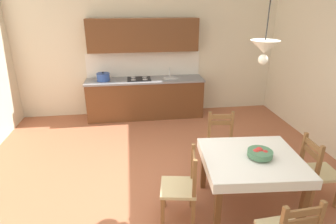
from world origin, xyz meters
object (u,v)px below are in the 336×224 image
(kitchen_cabinetry, at_px, (145,81))
(dining_table, at_px, (251,166))
(dining_chair_tv_side, at_px, (182,187))
(dining_chair_kitchen_side, at_px, (221,143))
(dining_chair_window_side, at_px, (317,172))
(fruit_bowl, at_px, (260,153))
(pendant_lamp, at_px, (265,48))

(kitchen_cabinetry, height_order, dining_table, kitchen_cabinetry)
(dining_table, bearing_deg, dining_chair_tv_side, -175.91)
(dining_table, distance_m, dining_chair_kitchen_side, 0.96)
(dining_chair_window_side, bearing_deg, kitchen_cabinetry, 121.66)
(dining_chair_tv_side, bearing_deg, fruit_bowl, 1.76)
(kitchen_cabinetry, xyz_separation_m, fruit_bowl, (1.19, -3.38, -0.04))
(kitchen_cabinetry, relative_size, dining_chair_window_side, 2.84)
(kitchen_cabinetry, relative_size, dining_chair_tv_side, 2.84)
(fruit_bowl, bearing_deg, dining_chair_kitchen_side, 98.42)
(dining_chair_window_side, bearing_deg, dining_chair_tv_side, -177.81)
(dining_chair_tv_side, relative_size, pendant_lamp, 1.16)
(dining_table, height_order, dining_chair_kitchen_side, dining_chair_kitchen_side)
(kitchen_cabinetry, distance_m, dining_chair_tv_side, 3.44)
(dining_chair_window_side, xyz_separation_m, fruit_bowl, (-0.86, -0.04, 0.37))
(dining_table, height_order, dining_chair_window_side, dining_chair_window_side)
(pendant_lamp, bearing_deg, dining_chair_kitchen_side, 97.59)
(kitchen_cabinetry, distance_m, pendant_lamp, 3.63)
(pendant_lamp, bearing_deg, dining_chair_window_side, -7.19)
(dining_chair_tv_side, distance_m, fruit_bowl, 1.03)
(dining_table, xyz_separation_m, dining_chair_kitchen_side, (-0.06, 0.94, -0.18))
(kitchen_cabinetry, bearing_deg, fruit_bowl, -70.53)
(fruit_bowl, bearing_deg, kitchen_cabinetry, 109.47)
(kitchen_cabinetry, height_order, pendant_lamp, pendant_lamp)
(fruit_bowl, bearing_deg, dining_chair_tv_side, -178.24)
(dining_chair_window_side, height_order, pendant_lamp, pendant_lamp)
(dining_chair_kitchen_side, height_order, pendant_lamp, pendant_lamp)
(dining_table, distance_m, fruit_bowl, 0.21)
(fruit_bowl, bearing_deg, dining_chair_window_side, 2.66)
(dining_chair_window_side, relative_size, pendant_lamp, 1.16)
(dining_chair_window_side, bearing_deg, dining_chair_kitchen_side, 137.27)
(dining_chair_kitchen_side, height_order, fruit_bowl, dining_chair_kitchen_side)
(dining_chair_window_side, height_order, dining_chair_kitchen_side, same)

